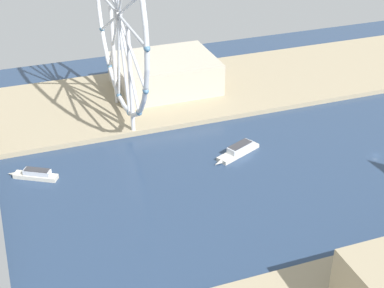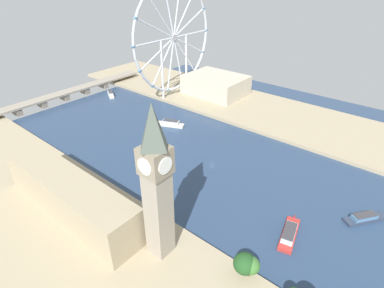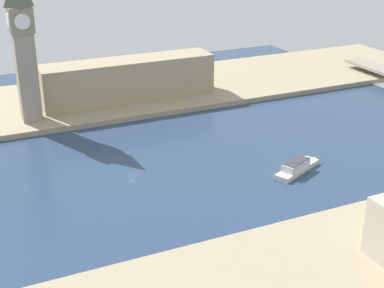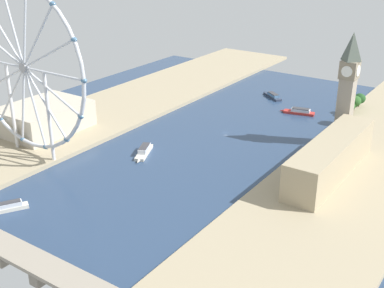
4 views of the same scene
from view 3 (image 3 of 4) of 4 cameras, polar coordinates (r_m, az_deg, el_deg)
name	(u,v)px [view 3 (image 3 of 4)]	position (r m, az deg, el deg)	size (l,w,h in m)	color
ground_plane	(132,176)	(251.73, -6.15, -3.24)	(391.57, 391.57, 0.00)	navy
riverbank_left	(73,101)	(350.74, -12.07, 4.32)	(90.00, 520.00, 3.00)	tan
clock_tower	(23,43)	(309.17, -16.87, 9.81)	(12.97, 12.97, 81.55)	gray
parliament_block	(128,79)	(342.20, -6.54, 6.61)	(22.00, 105.48, 24.21)	tan
tour_boat_0	(297,167)	(257.88, 10.72, -2.31)	(17.53, 31.19, 5.68)	beige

